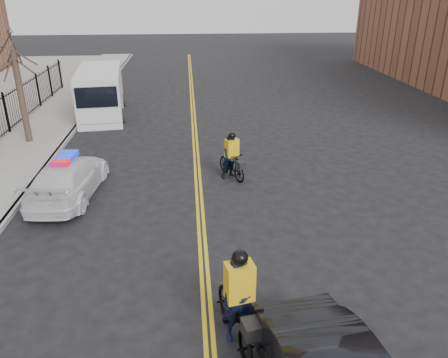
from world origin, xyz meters
TOP-DOWN VIEW (x-y plane):
  - ground at (0.00, 0.00)m, footprint 120.00×120.00m
  - center_line_left at (-0.08, 8.00)m, footprint 0.10×60.00m
  - center_line_right at (0.08, 8.00)m, footprint 0.10×60.00m
  - sidewalk at (-7.50, 8.00)m, footprint 3.00×60.00m
  - curb at (-6.00, 8.00)m, footprint 0.20×60.00m
  - street_tree at (-7.60, 10.00)m, footprint 3.20×3.20m
  - police_cruiser at (-4.44, 4.28)m, footprint 2.25×4.71m
  - cargo_van at (-5.04, 14.56)m, footprint 2.89×6.29m
  - cyclist_near at (0.61, -2.81)m, footprint 1.18×2.26m
  - cyclist_far at (1.29, 5.41)m, footprint 1.21×1.82m

SIDE VIEW (x-z plane):
  - ground at x=0.00m, z-range 0.00..0.00m
  - center_line_left at x=-0.08m, z-range 0.00..0.01m
  - center_line_right at x=0.08m, z-range 0.00..0.01m
  - sidewalk at x=-7.50m, z-range 0.00..0.15m
  - curb at x=-6.00m, z-range 0.00..0.15m
  - police_cruiser at x=-4.44m, z-range -0.07..1.41m
  - cyclist_far at x=1.29m, z-range -0.19..1.60m
  - cyclist_near at x=0.61m, z-range -0.32..1.79m
  - cargo_van at x=-5.04m, z-range -0.03..2.52m
  - street_tree at x=-7.60m, z-range 1.13..5.93m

